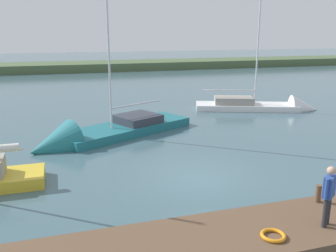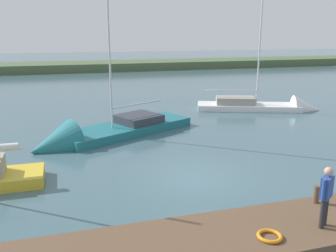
# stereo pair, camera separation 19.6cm
# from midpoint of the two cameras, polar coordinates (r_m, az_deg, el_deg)

# --- Properties ---
(ground_plane) EXTENTS (200.00, 200.00, 0.00)m
(ground_plane) POSITION_cam_midpoint_polar(r_m,az_deg,el_deg) (15.12, 4.89, -8.04)
(ground_plane) COLOR #42606B
(far_shoreline) EXTENTS (180.00, 8.00, 2.40)m
(far_shoreline) POSITION_cam_midpoint_polar(r_m,az_deg,el_deg) (59.32, -11.49, 8.62)
(far_shoreline) COLOR #4C603D
(far_shoreline) RESTS_ON ground_plane
(dock_pier) EXTENTS (22.82, 2.49, 0.64)m
(dock_pier) POSITION_cam_midpoint_polar(r_m,az_deg,el_deg) (10.78, 15.48, -16.53)
(dock_pier) COLOR brown
(dock_pier) RESTS_ON ground_plane
(mooring_post_near) EXTENTS (0.18, 0.18, 0.56)m
(mooring_post_near) POSITION_cam_midpoint_polar(r_m,az_deg,el_deg) (12.37, 22.69, -9.86)
(mooring_post_near) COLOR brown
(mooring_post_near) RESTS_ON dock_pier
(life_ring_buoy) EXTENTS (0.66, 0.66, 0.10)m
(life_ring_buoy) POSITION_cam_midpoint_polar(r_m,az_deg,el_deg) (10.15, 16.20, -16.27)
(life_ring_buoy) COLOR orange
(life_ring_buoy) RESTS_ON dock_pier
(sailboat_far_right) EXTENTS (9.38, 5.26, 10.18)m
(sailboat_far_right) POSITION_cam_midpoint_polar(r_m,az_deg,el_deg) (28.94, 15.68, 2.73)
(sailboat_far_right) COLOR white
(sailboat_far_right) RESTS_ON ground_plane
(sailboat_near_dock) EXTENTS (10.03, 6.77, 10.57)m
(sailboat_near_dock) POSITION_cam_midpoint_polar(r_m,az_deg,el_deg) (20.47, -10.81, -1.66)
(sailboat_near_dock) COLOR #1E6B75
(sailboat_near_dock) RESTS_ON ground_plane
(person_on_dock) EXTENTS (0.56, 0.44, 1.72)m
(person_on_dock) POSITION_cam_midpoint_polar(r_m,az_deg,el_deg) (10.75, 24.06, -9.55)
(person_on_dock) COLOR #28282D
(person_on_dock) RESTS_ON dock_pier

